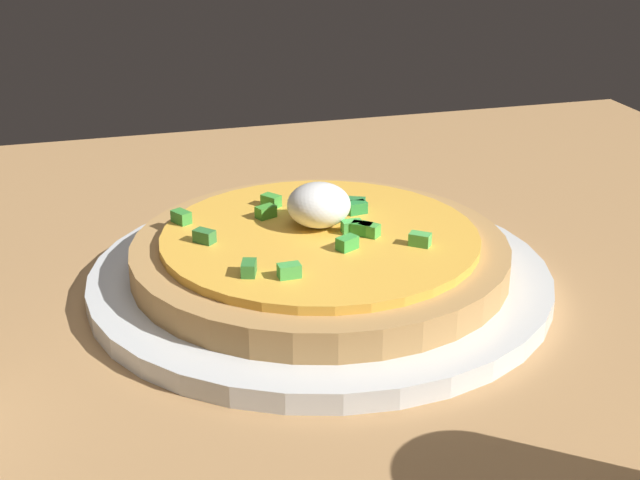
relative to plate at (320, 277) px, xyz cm
name	(u,v)px	position (x,y,z in cm)	size (l,w,h in cm)	color
dining_table	(290,351)	(3.44, 5.74, -1.72)	(98.27, 87.87, 2.16)	#AA7D4D
plate	(320,277)	(0.00, 0.00, 0.00)	(29.64, 29.64, 1.28)	silver
pizza	(320,250)	(-0.01, -0.05, 1.91)	(24.13, 24.13, 5.30)	#B3854D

